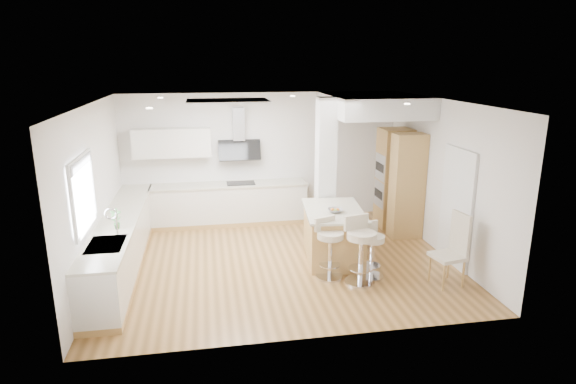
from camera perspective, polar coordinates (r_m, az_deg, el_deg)
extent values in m
plane|color=olive|center=(8.67, -0.98, -8.19)|extent=(6.00, 6.00, 0.00)
cube|color=silver|center=(8.67, -0.98, -8.19)|extent=(6.00, 5.00, 0.02)
cube|color=silver|center=(10.62, -3.12, 4.16)|extent=(6.00, 0.04, 2.80)
cube|color=silver|center=(8.31, -21.92, -0.15)|extent=(0.04, 5.00, 2.80)
cube|color=silver|center=(9.15, 17.89, 1.58)|extent=(0.04, 5.00, 2.80)
cube|color=white|center=(8.49, -7.15, 10.60)|extent=(1.40, 0.95, 0.05)
cube|color=white|center=(8.49, -7.14, 10.50)|extent=(1.25, 0.80, 0.03)
cylinder|color=white|center=(9.40, -14.89, 10.74)|extent=(0.10, 0.10, 0.02)
cylinder|color=white|center=(7.42, -16.12, 9.52)|extent=(0.10, 0.10, 0.02)
cylinder|color=white|center=(9.53, 0.54, 11.29)|extent=(0.10, 0.10, 0.02)
cylinder|color=white|center=(9.44, 10.27, 11.02)|extent=(0.10, 0.10, 0.02)
cylinder|color=white|center=(8.05, 13.94, 10.09)|extent=(0.10, 0.10, 0.02)
cube|color=silver|center=(7.39, -23.18, -0.12)|extent=(0.03, 1.15, 0.95)
cube|color=white|center=(7.28, -23.52, 3.72)|extent=(0.04, 1.28, 0.06)
cube|color=white|center=(7.53, -22.70, -3.82)|extent=(0.04, 1.28, 0.06)
cube|color=white|center=(6.82, -24.20, -1.47)|extent=(0.04, 0.06, 0.95)
cube|color=white|center=(7.96, -22.16, 1.04)|extent=(0.04, 0.06, 0.95)
cube|color=#A1A3A8|center=(7.29, -23.34, 3.15)|extent=(0.03, 1.18, 0.14)
cube|color=#4B443B|center=(8.73, 19.38, -1.91)|extent=(0.02, 0.90, 2.00)
cube|color=white|center=(8.73, 19.30, -1.92)|extent=(0.05, 1.00, 2.10)
cube|color=tan|center=(8.91, -18.83, -8.02)|extent=(0.60, 4.50, 0.10)
cube|color=silver|center=(8.76, -19.08, -5.44)|extent=(0.60, 4.50, 0.76)
cube|color=beige|center=(8.63, -19.31, -2.95)|extent=(0.63, 4.50, 0.04)
cube|color=#A4A4A8|center=(7.47, -20.78, -5.86)|extent=(0.50, 0.75, 0.02)
cube|color=#A4A4A8|center=(7.32, -20.99, -6.73)|extent=(0.40, 0.34, 0.10)
cube|color=#A4A4A8|center=(7.65, -20.51, -5.73)|extent=(0.40, 0.34, 0.10)
cylinder|color=silver|center=(7.66, -19.64, -3.71)|extent=(0.02, 0.02, 0.36)
torus|color=silver|center=(7.62, -20.28, -2.44)|extent=(0.18, 0.02, 0.18)
imported|color=#437D40|center=(8.00, -19.73, -3.01)|extent=(0.17, 0.12, 0.33)
cube|color=tan|center=(10.62, -6.84, -3.47)|extent=(3.30, 0.60, 0.10)
cube|color=silver|center=(10.49, -6.92, -1.25)|extent=(3.30, 0.60, 0.76)
cube|color=beige|center=(10.39, -6.99, 0.86)|extent=(3.33, 0.63, 0.04)
cube|color=black|center=(10.39, -5.62, 1.06)|extent=(0.60, 0.40, 0.01)
cube|color=silver|center=(10.34, -13.60, 5.69)|extent=(1.60, 0.34, 0.60)
cube|color=#A4A4A8|center=(10.36, -5.88, 8.02)|extent=(0.25, 0.18, 0.70)
cube|color=black|center=(10.36, -5.77, 4.94)|extent=(0.90, 0.26, 0.44)
cube|color=white|center=(9.32, 4.47, 2.53)|extent=(0.35, 0.35, 2.80)
cube|color=silver|center=(9.86, 9.98, 10.13)|extent=(1.78, 2.20, 0.40)
cube|color=tan|center=(10.41, 12.41, 1.61)|extent=(0.62, 0.62, 2.10)
cube|color=tan|center=(9.79, 13.93, 0.64)|extent=(0.62, 0.40, 2.10)
cube|color=#A4A4A8|center=(10.24, 10.88, 2.91)|extent=(0.02, 0.55, 0.55)
cube|color=#A4A4A8|center=(10.38, 10.72, -0.22)|extent=(0.02, 0.55, 0.55)
cube|color=black|center=(10.24, 10.82, 2.91)|extent=(0.01, 0.45, 0.18)
cube|color=black|center=(10.38, 10.66, -0.22)|extent=(0.01, 0.45, 0.18)
cube|color=tan|center=(8.68, 5.36, -5.10)|extent=(1.07, 1.52, 0.88)
cube|color=beige|center=(8.53, 5.44, -2.21)|extent=(1.16, 1.61, 0.04)
imported|color=gray|center=(8.37, 5.61, -2.18)|extent=(0.29, 0.29, 0.06)
sphere|color=orange|center=(8.37, 5.89, -2.16)|extent=(0.08, 0.08, 0.07)
sphere|color=orange|center=(8.38, 5.31, -2.13)|extent=(0.08, 0.08, 0.07)
sphere|color=olive|center=(8.33, 5.66, -2.25)|extent=(0.08, 0.08, 0.07)
cylinder|color=silver|center=(8.09, 4.93, -9.91)|extent=(0.59, 0.59, 0.03)
cylinder|color=silver|center=(7.95, 4.99, -7.68)|extent=(0.09, 0.09, 0.67)
cylinder|color=silver|center=(8.01, 4.97, -8.56)|extent=(0.45, 0.45, 0.02)
cylinder|color=beige|center=(7.81, 5.05, -5.12)|extent=(0.56, 0.56, 0.10)
cube|color=beige|center=(7.88, 4.36, -3.73)|extent=(0.38, 0.19, 0.23)
cylinder|color=silver|center=(7.98, 8.50, -10.43)|extent=(0.59, 0.59, 0.03)
cylinder|color=silver|center=(7.82, 8.61, -7.96)|extent=(0.09, 0.09, 0.72)
cylinder|color=silver|center=(7.88, 8.57, -8.93)|extent=(0.46, 0.46, 0.02)
cylinder|color=beige|center=(7.67, 8.74, -5.13)|extent=(0.57, 0.57, 0.11)
cube|color=beige|center=(7.75, 8.09, -3.56)|extent=(0.42, 0.15, 0.25)
cylinder|color=silver|center=(8.19, 9.76, -9.79)|extent=(0.50, 0.50, 0.03)
cylinder|color=silver|center=(8.06, 9.86, -7.76)|extent=(0.08, 0.08, 0.61)
cylinder|color=silver|center=(8.11, 9.82, -8.56)|extent=(0.39, 0.39, 0.01)
cylinder|color=beige|center=(7.93, 9.98, -5.45)|extent=(0.48, 0.48, 0.09)
cube|color=beige|center=(8.00, 9.43, -4.16)|extent=(0.36, 0.13, 0.21)
cube|color=beige|center=(8.05, 18.38, -7.25)|extent=(0.53, 0.53, 0.06)
cube|color=beige|center=(8.06, 19.73, -4.82)|extent=(0.12, 0.43, 0.73)
cylinder|color=tan|center=(7.91, 17.98, -9.62)|extent=(0.04, 0.04, 0.45)
cylinder|color=tan|center=(8.18, 16.43, -8.66)|extent=(0.04, 0.04, 0.45)
cylinder|color=tan|center=(8.13, 20.05, -9.13)|extent=(0.04, 0.04, 0.45)
cylinder|color=tan|center=(8.38, 18.47, -8.22)|extent=(0.04, 0.04, 0.45)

